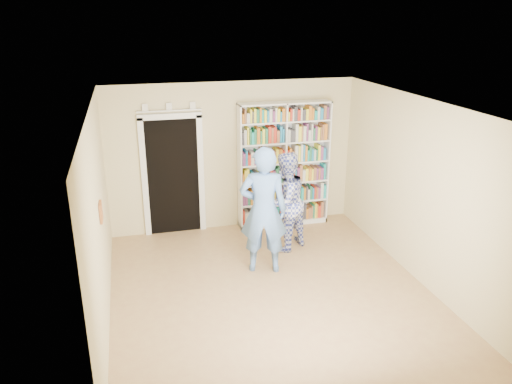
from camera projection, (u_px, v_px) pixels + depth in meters
floor at (271, 292)px, 7.23m from camera, size 5.00×5.00×0.00m
ceiling at (273, 106)px, 6.31m from camera, size 5.00×5.00×0.00m
wall_back at (233, 157)px, 9.05m from camera, size 4.50×0.00×4.50m
wall_left at (99, 222)px, 6.24m from camera, size 0.00×5.00×5.00m
wall_right at (419, 191)px, 7.30m from camera, size 0.00×5.00×5.00m
bookshelf at (284, 165)px, 9.18m from camera, size 1.69×0.32×2.33m
doorway at (173, 170)px, 8.82m from camera, size 1.10×0.08×2.43m
wall_art at (101, 212)px, 6.41m from camera, size 0.03×0.25×0.25m
man_blue at (263, 210)px, 7.53m from camera, size 0.83×0.65×1.99m
man_plaid at (285, 202)px, 8.29m from camera, size 1.03×0.97×1.69m
paper_sheet at (294, 194)px, 8.09m from camera, size 0.22×0.05×0.31m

